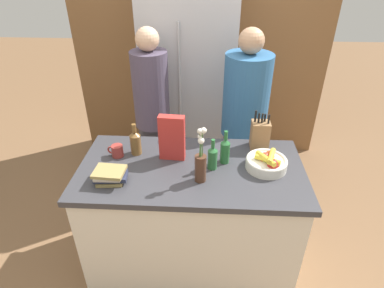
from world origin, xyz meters
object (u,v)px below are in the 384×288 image
coffee_mug (117,151)px  bottle_vinegar (213,157)px  fruit_bowl (267,162)px  bottle_wine (136,142)px  knife_block (260,134)px  book_stack (110,175)px  bottle_oil (225,150)px  refrigerator (189,81)px  person_at_sink (152,110)px  cereal_box (172,138)px  person_in_blue (244,119)px  flower_vase (201,163)px

coffee_mug → bottle_vinegar: size_ratio=0.52×
fruit_bowl → bottle_wine: bearing=171.6°
knife_block → coffee_mug: knife_block is taller
knife_block → book_stack: 1.06m
coffee_mug → bottle_oil: 0.73m
refrigerator → person_at_sink: (-0.28, -0.57, -0.06)m
cereal_box → bottle_vinegar: cereal_box is taller
bottle_wine → person_at_sink: (0.01, 0.64, -0.06)m
person_in_blue → bottle_vinegar: bearing=-121.4°
bottle_vinegar → cereal_box: bearing=159.3°
fruit_bowl → book_stack: 0.99m
bottle_wine → bottle_oil: bearing=-6.9°
book_stack → bottle_wine: bottle_wine is taller
bottle_vinegar → bottle_wine: bottle_wine is taller
knife_block → person_at_sink: bearing=149.3°
refrigerator → bottle_wine: refrigerator is taller
bottle_oil → person_at_sink: 0.93m
fruit_bowl → person_in_blue: (-0.09, 0.64, -0.02)m
fruit_bowl → bottle_oil: bearing=168.2°
book_stack → person_at_sink: (0.10, 0.96, -0.02)m
knife_block → bottle_vinegar: 0.43m
person_at_sink → knife_block: bearing=-55.7°
cereal_box → book_stack: (-0.35, -0.28, -0.11)m
bottle_wine → cereal_box: bearing=-9.4°
cereal_box → refrigerator: bearing=88.4°
cereal_box → bottle_wine: cereal_box is taller
refrigerator → bottle_wine: size_ratio=8.47×
book_stack → person_in_blue: person_in_blue is taller
fruit_bowl → flower_vase: (-0.42, -0.15, 0.08)m
flower_vase → cereal_box: size_ratio=1.17×
bottle_wine → person_in_blue: person_in_blue is taller
flower_vase → bottle_oil: flower_vase is taller
fruit_bowl → cereal_box: cereal_box is taller
knife_block → cereal_box: size_ratio=0.90×
fruit_bowl → coffee_mug: 1.00m
coffee_mug → book_stack: bearing=-84.1°
knife_block → bottle_vinegar: knife_block is taller
flower_vase → coffee_mug: 0.63m
flower_vase → bottle_oil: size_ratio=1.57×
flower_vase → cereal_box: 0.31m
fruit_bowl → bottle_wine: size_ratio=1.16×
bottle_oil → bottle_vinegar: bearing=-138.8°
bottle_oil → flower_vase: bearing=-126.8°
knife_block → flower_vase: bearing=-134.7°
flower_vase → bottle_oil: 0.26m
flower_vase → coffee_mug: bearing=157.7°
bottle_vinegar → fruit_bowl: bearing=2.5°
knife_block → bottle_oil: size_ratio=1.20×
person_at_sink → coffee_mug: bearing=-126.0°
cereal_box → book_stack: size_ratio=1.51×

